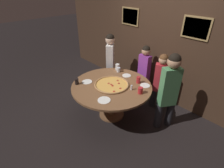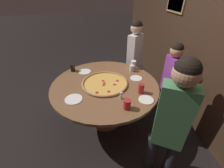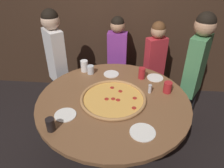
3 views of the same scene
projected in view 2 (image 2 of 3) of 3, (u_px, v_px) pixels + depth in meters
name	position (u px, v px, depth m)	size (l,w,h in m)	color
ground_plane	(106.00, 120.00, 2.59)	(24.00, 24.00, 0.00)	black
back_wall	(202.00, 40.00, 2.07)	(6.40, 0.08, 2.60)	#3D281C
dining_table	(105.00, 91.00, 2.26)	(1.55, 1.55, 0.74)	brown
giant_pizza	(105.00, 83.00, 2.18)	(0.67, 0.67, 0.03)	#E5A84C
drink_cup_near_left	(133.00, 65.00, 2.56)	(0.09, 0.09, 0.14)	white
drink_cup_front_edge	(127.00, 104.00, 1.72)	(0.09, 0.09, 0.12)	#B22328
drink_cup_near_right	(141.00, 88.00, 1.97)	(0.08, 0.08, 0.13)	#B22328
drink_cup_centre_back	(132.00, 68.00, 2.49)	(0.08, 0.08, 0.10)	silver
drink_cup_far_left	(73.00, 68.00, 2.48)	(0.08, 0.08, 0.12)	black
white_plate_right_side	(74.00, 99.00, 1.88)	(0.22, 0.22, 0.01)	white
white_plate_near_front	(146.00, 100.00, 1.87)	(0.19, 0.19, 0.01)	white
white_plate_beside_cup	(136.00, 78.00, 2.31)	(0.18, 0.18, 0.01)	white
white_plate_left_side	(85.00, 72.00, 2.49)	(0.20, 0.20, 0.01)	white
condiment_shaker	(121.00, 95.00, 1.87)	(0.04, 0.04, 0.10)	silver
diner_far_right	(134.00, 55.00, 2.90)	(0.34, 0.36, 1.46)	#232328
diner_side_right	(172.00, 119.00, 1.45)	(0.31, 0.39, 1.50)	#232328
diner_side_left	(182.00, 99.00, 1.93)	(0.33, 0.25, 1.27)	#232328
diner_far_left	(170.00, 77.00, 2.37)	(0.32, 0.19, 1.28)	#232328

